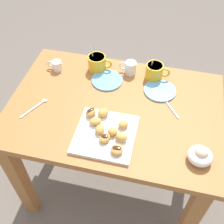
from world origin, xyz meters
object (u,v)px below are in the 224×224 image
at_px(coffee_mug_mustard_left, 97,62).
at_px(beignet_6, 105,138).
at_px(beignet_7, 103,113).
at_px(beignet_8, 91,112).
at_px(coffee_mug_mustard_right, 155,71).
at_px(beignet_4, 123,124).
at_px(ice_cream_bowl, 200,155).
at_px(beignet_0, 100,130).
at_px(dining_table, 114,125).
at_px(beignet_2, 117,150).
at_px(saucer_sky_right, 160,91).
at_px(beignet_1, 95,121).
at_px(beignet_5, 113,132).
at_px(beignet_3, 121,137).
at_px(saucer_sky_left, 107,80).
at_px(cream_pitcher_white, 130,67).
at_px(pastry_plate_square, 106,135).
at_px(chocolate_sauce_pitcher, 57,65).

distance_m(coffee_mug_mustard_left, beignet_6, 0.50).
bearing_deg(beignet_7, beignet_8, -168.79).
xyz_separation_m(coffee_mug_mustard_right, beignet_4, (-0.09, -0.38, -0.01)).
height_order(ice_cream_bowl, beignet_0, ice_cream_bowl).
distance_m(dining_table, beignet_2, 0.33).
xyz_separation_m(beignet_4, beignet_6, (-0.06, -0.09, -0.00)).
bearing_deg(saucer_sky_right, beignet_1, -131.38).
relative_size(beignet_0, beignet_1, 0.89).
height_order(saucer_sky_right, beignet_5, beignet_5).
distance_m(coffee_mug_mustard_left, beignet_4, 0.44).
distance_m(beignet_1, beignet_7, 0.06).
bearing_deg(beignet_3, ice_cream_bowl, -2.40).
distance_m(coffee_mug_mustard_right, saucer_sky_left, 0.26).
bearing_deg(cream_pitcher_white, coffee_mug_mustard_left, -177.03).
xyz_separation_m(dining_table, coffee_mug_mustard_right, (0.16, 0.25, 0.19)).
bearing_deg(coffee_mug_mustard_left, beignet_4, -59.53).
xyz_separation_m(beignet_3, beignet_7, (-0.11, 0.12, 0.00)).
bearing_deg(saucer_sky_left, beignet_2, -70.87).
distance_m(dining_table, ice_cream_bowl, 0.50).
bearing_deg(beignet_4, beignet_6, -124.69).
xyz_separation_m(coffee_mug_mustard_left, beignet_8, (0.06, -0.35, -0.01)).
distance_m(pastry_plate_square, saucer_sky_left, 0.36).
bearing_deg(chocolate_sauce_pitcher, pastry_plate_square, -45.60).
distance_m(dining_table, beignet_6, 0.28).
distance_m(coffee_mug_mustard_left, coffee_mug_mustard_right, 0.31).
bearing_deg(beignet_6, beignet_5, 57.48).
relative_size(pastry_plate_square, cream_pitcher_white, 2.53).
xyz_separation_m(beignet_6, beignet_8, (-0.10, 0.13, 0.00)).
relative_size(dining_table, beignet_4, 22.33).
xyz_separation_m(saucer_sky_right, beignet_4, (-0.13, -0.28, 0.03)).
height_order(beignet_1, beignet_2, beignet_1).
distance_m(chocolate_sauce_pitcher, beignet_0, 0.51).
height_order(coffee_mug_mustard_left, beignet_8, coffee_mug_mustard_left).
xyz_separation_m(saucer_sky_right, beignet_2, (-0.13, -0.42, 0.03)).
xyz_separation_m(coffee_mug_mustard_left, beignet_0, (0.13, -0.43, -0.01)).
distance_m(beignet_0, beignet_2, 0.13).
bearing_deg(beignet_8, beignet_2, -46.58).
relative_size(dining_table, beignet_8, 18.83).
height_order(pastry_plate_square, beignet_8, beignet_8).
bearing_deg(beignet_8, beignet_6, -51.88).
distance_m(cream_pitcher_white, beignet_8, 0.37).
bearing_deg(pastry_plate_square, saucer_sky_right, 59.36).
height_order(coffee_mug_mustard_right, beignet_3, coffee_mug_mustard_right).
distance_m(saucer_sky_left, beignet_0, 0.36).
distance_m(saucer_sky_left, beignet_7, 0.26).
height_order(pastry_plate_square, ice_cream_bowl, ice_cream_bowl).
xyz_separation_m(beignet_0, beignet_5, (0.06, 0.00, 0.00)).
xyz_separation_m(pastry_plate_square, beignet_0, (-0.03, 0.00, 0.03)).
bearing_deg(pastry_plate_square, beignet_2, -50.11).
bearing_deg(beignet_3, cream_pitcher_white, 96.20).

